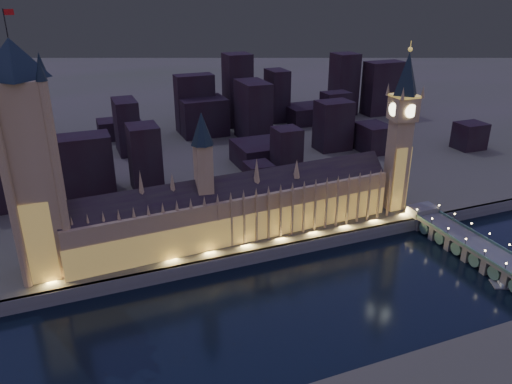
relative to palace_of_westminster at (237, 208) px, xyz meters
name	(u,v)px	position (x,y,z in m)	size (l,w,h in m)	color
ground_plane	(287,301)	(4.69, -61.74, -26.37)	(2000.00, 2000.00, 0.00)	black
north_bank	(129,95)	(4.69, 458.26, -22.37)	(2000.00, 960.00, 8.00)	#3F4C2B
embankment_wall	(257,256)	(4.69, -20.74, -22.37)	(2000.00, 2.50, 8.00)	#52534B
palace_of_westminster	(237,208)	(0.00, 0.00, 0.00)	(202.00, 30.18, 78.00)	#9C8053
victoria_tower	(30,154)	(-105.31, 0.18, 47.04)	(31.68, 31.68, 131.42)	#9C8053
elizabeth_tower	(402,120)	(112.69, 0.18, 42.64)	(18.00, 18.00, 109.40)	#9C8053
westminster_bridge	(476,250)	(124.19, -65.19, -20.38)	(18.62, 113.00, 15.90)	#52534B
city_backdrop	(209,118)	(39.96, 185.85, 5.68)	(478.05, 215.63, 85.27)	black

